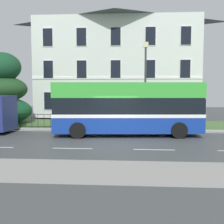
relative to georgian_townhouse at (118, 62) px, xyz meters
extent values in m
cube|color=#424546|center=(0.62, -14.83, -5.67)|extent=(60.00, 56.00, 0.06)
cube|color=silver|center=(0.62, -11.18, -5.64)|extent=(54.00, 0.14, 0.01)
cube|color=silver|center=(-1.38, -16.63, -5.64)|extent=(2.00, 0.12, 0.01)
cube|color=silver|center=(2.62, -16.63, -5.64)|extent=(2.00, 0.12, 0.01)
cube|color=#9E9E99|center=(0.62, -10.71, -5.58)|extent=(57.00, 0.24, 0.12)
cube|color=#476936|center=(0.62, -8.10, -5.58)|extent=(57.00, 4.98, 0.12)
cube|color=gray|center=(0.62, -20.33, -5.64)|extent=(57.00, 3.00, 0.01)
cube|color=silver|center=(0.00, 0.01, -0.80)|extent=(15.55, 8.16, 9.45)
pyramid|color=#47494F|center=(0.00, 0.01, 4.70)|extent=(15.86, 8.33, 1.54)
cube|color=white|center=(0.00, -4.11, -1.80)|extent=(15.55, 0.06, 0.20)
cube|color=#2D333D|center=(0.00, -4.12, -4.42)|extent=(1.10, 0.06, 2.20)
cube|color=white|center=(-6.22, -4.12, -3.92)|extent=(0.99, 0.04, 1.70)
cube|color=black|center=(-6.22, -4.14, -3.92)|extent=(0.89, 0.03, 1.60)
cube|color=white|center=(-3.11, -4.12, -3.92)|extent=(0.99, 0.04, 1.70)
cube|color=black|center=(-3.11, -4.14, -3.92)|extent=(0.89, 0.03, 1.60)
cube|color=white|center=(0.00, -4.12, -3.92)|extent=(0.99, 0.04, 1.70)
cube|color=black|center=(0.00, -4.14, -3.92)|extent=(0.89, 0.03, 1.60)
cube|color=white|center=(3.11, -4.12, -3.92)|extent=(0.99, 0.04, 1.70)
cube|color=black|center=(3.11, -4.14, -3.92)|extent=(0.89, 0.03, 1.60)
cube|color=white|center=(6.22, -4.12, -3.92)|extent=(0.99, 0.04, 1.70)
cube|color=black|center=(6.22, -4.14, -3.92)|extent=(0.89, 0.03, 1.60)
cube|color=white|center=(-6.22, -4.12, -1.01)|extent=(0.99, 0.04, 1.70)
cube|color=black|center=(-6.22, -4.14, -1.01)|extent=(0.89, 0.03, 1.60)
cube|color=white|center=(-3.11, -4.12, -1.01)|extent=(0.99, 0.04, 1.70)
cube|color=black|center=(-3.11, -4.14, -1.01)|extent=(0.89, 0.03, 1.60)
cube|color=white|center=(0.00, -4.12, -1.01)|extent=(0.99, 0.04, 1.70)
cube|color=black|center=(0.00, -4.14, -1.01)|extent=(0.89, 0.03, 1.60)
cube|color=white|center=(3.11, -4.12, -1.01)|extent=(0.99, 0.04, 1.70)
cube|color=black|center=(3.11, -4.14, -1.01)|extent=(0.89, 0.03, 1.60)
cube|color=white|center=(6.22, -4.12, -1.01)|extent=(0.99, 0.04, 1.70)
cube|color=black|center=(6.22, -4.14, -1.01)|extent=(0.89, 0.03, 1.60)
cube|color=white|center=(-6.22, -4.12, 1.89)|extent=(0.99, 0.04, 1.70)
cube|color=black|center=(-6.22, -4.14, 1.89)|extent=(0.89, 0.03, 1.60)
cube|color=white|center=(-3.11, -4.12, 1.89)|extent=(0.99, 0.04, 1.70)
cube|color=black|center=(-3.11, -4.14, 1.89)|extent=(0.89, 0.03, 1.60)
cube|color=white|center=(0.00, -4.12, 1.89)|extent=(0.99, 0.04, 1.70)
cube|color=black|center=(0.00, -4.14, 1.89)|extent=(0.89, 0.03, 1.60)
cube|color=white|center=(3.11, -4.12, 1.89)|extent=(0.99, 0.04, 1.70)
cube|color=black|center=(3.11, -4.14, 1.89)|extent=(0.89, 0.03, 1.60)
cube|color=white|center=(6.22, -4.12, 1.89)|extent=(0.99, 0.04, 1.70)
cube|color=black|center=(6.22, -4.14, 1.89)|extent=(0.89, 0.03, 1.60)
cube|color=black|center=(0.00, -10.43, -4.57)|extent=(13.08, 0.04, 0.04)
cube|color=black|center=(0.00, -10.43, -5.44)|extent=(13.08, 0.04, 0.04)
cylinder|color=black|center=(-6.54, -10.43, -5.05)|extent=(0.02, 0.02, 0.95)
cylinder|color=black|center=(-6.09, -10.43, -5.05)|extent=(0.02, 0.02, 0.95)
cylinder|color=black|center=(-5.64, -10.43, -5.05)|extent=(0.02, 0.02, 0.95)
cylinder|color=black|center=(-5.19, -10.43, -5.05)|extent=(0.02, 0.02, 0.95)
cylinder|color=black|center=(-4.74, -10.43, -5.05)|extent=(0.02, 0.02, 0.95)
cylinder|color=black|center=(-4.28, -10.43, -5.05)|extent=(0.02, 0.02, 0.95)
cylinder|color=black|center=(-3.83, -10.43, -5.05)|extent=(0.02, 0.02, 0.95)
cylinder|color=black|center=(-3.38, -10.43, -5.05)|extent=(0.02, 0.02, 0.95)
cylinder|color=black|center=(-2.93, -10.43, -5.05)|extent=(0.02, 0.02, 0.95)
cylinder|color=black|center=(-2.48, -10.43, -5.05)|extent=(0.02, 0.02, 0.95)
cylinder|color=black|center=(-2.03, -10.43, -5.05)|extent=(0.02, 0.02, 0.95)
cylinder|color=black|center=(-1.58, -10.43, -5.05)|extent=(0.02, 0.02, 0.95)
cylinder|color=black|center=(-1.13, -10.43, -5.05)|extent=(0.02, 0.02, 0.95)
cylinder|color=black|center=(-0.68, -10.43, -5.05)|extent=(0.02, 0.02, 0.95)
cylinder|color=black|center=(-0.23, -10.43, -5.05)|extent=(0.02, 0.02, 0.95)
cylinder|color=black|center=(0.23, -10.43, -5.05)|extent=(0.02, 0.02, 0.95)
cylinder|color=black|center=(0.68, -10.43, -5.05)|extent=(0.02, 0.02, 0.95)
cylinder|color=black|center=(1.13, -10.43, -5.05)|extent=(0.02, 0.02, 0.95)
cylinder|color=black|center=(1.58, -10.43, -5.05)|extent=(0.02, 0.02, 0.95)
cylinder|color=black|center=(2.03, -10.43, -5.05)|extent=(0.02, 0.02, 0.95)
cylinder|color=black|center=(2.48, -10.43, -5.05)|extent=(0.02, 0.02, 0.95)
cylinder|color=black|center=(2.93, -10.43, -5.05)|extent=(0.02, 0.02, 0.95)
cylinder|color=black|center=(3.38, -10.43, -5.05)|extent=(0.02, 0.02, 0.95)
cylinder|color=black|center=(3.83, -10.43, -5.05)|extent=(0.02, 0.02, 0.95)
cylinder|color=black|center=(4.28, -10.43, -5.05)|extent=(0.02, 0.02, 0.95)
cylinder|color=black|center=(4.74, -10.43, -5.05)|extent=(0.02, 0.02, 0.95)
cylinder|color=black|center=(5.19, -10.43, -5.05)|extent=(0.02, 0.02, 0.95)
cylinder|color=black|center=(5.64, -10.43, -5.05)|extent=(0.02, 0.02, 0.95)
cylinder|color=black|center=(6.09, -10.43, -5.05)|extent=(0.02, 0.02, 0.95)
cylinder|color=black|center=(6.54, -10.43, -5.05)|extent=(0.02, 0.02, 0.95)
cylinder|color=#423328|center=(-8.62, -8.12, -4.82)|extent=(0.51, 0.51, 1.40)
ellipsoid|color=#144627|center=(-8.70, -8.25, -4.54)|extent=(4.42, 4.42, 2.14)
ellipsoid|color=#1D3F1D|center=(-8.69, -8.12, -2.80)|extent=(3.68, 3.68, 2.01)
ellipsoid|color=#154026|center=(-8.73, -8.22, -1.06)|extent=(2.95, 2.95, 2.31)
cube|color=navy|center=(1.24, -12.50, -4.83)|extent=(9.19, 3.13, 1.09)
cube|color=white|center=(1.24, -12.50, -4.33)|extent=(9.22, 3.15, 0.20)
cube|color=black|center=(1.24, -12.50, -3.77)|extent=(9.11, 3.08, 1.03)
cube|color=green|center=(1.24, -12.50, -2.80)|extent=(9.19, 3.13, 0.91)
cube|color=black|center=(5.76, -12.15, -3.82)|extent=(0.22, 2.05, 0.95)
cube|color=black|center=(5.76, -12.15, -2.85)|extent=(0.20, 1.76, 0.58)
cylinder|color=silver|center=(5.70, -11.38, -5.16)|extent=(0.06, 0.20, 0.20)
cylinder|color=silver|center=(5.82, -12.93, -5.16)|extent=(0.06, 0.20, 0.20)
cylinder|color=black|center=(4.12, -11.11, -5.16)|extent=(0.98, 0.37, 0.96)
cylinder|color=black|center=(4.30, -13.44, -5.16)|extent=(0.98, 0.37, 0.96)
cylinder|color=black|center=(-1.82, -11.57, -5.16)|extent=(0.98, 0.37, 0.96)
cylinder|color=black|center=(-1.64, -13.90, -5.16)|extent=(0.98, 0.37, 0.96)
cylinder|color=black|center=(-7.27, -11.38, -5.30)|extent=(0.69, 0.26, 0.68)
cylinder|color=#333338|center=(2.45, -9.99, -2.70)|extent=(0.14, 0.14, 5.64)
cube|color=beige|center=(2.45, -9.99, 0.30)|extent=(0.36, 0.24, 0.36)
camera|label=1|loc=(1.57, -30.49, -2.60)|focal=46.36mm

